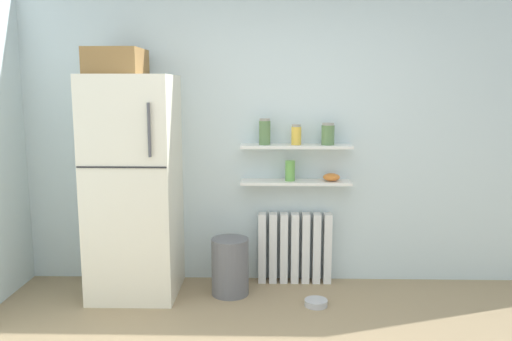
{
  "coord_description": "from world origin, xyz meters",
  "views": [
    {
      "loc": [
        -0.07,
        -2.49,
        1.71
      ],
      "look_at": [
        -0.17,
        1.6,
        1.05
      ],
      "focal_mm": 36.54,
      "sensor_mm": 36.0,
      "label": 1
    }
  ],
  "objects_px": {
    "vase": "(290,171)",
    "shelf_bowl": "(331,177)",
    "storage_jar_2": "(328,134)",
    "trash_bin": "(230,267)",
    "radiator": "(295,248)",
    "storage_jar_1": "(296,135)",
    "refrigerator": "(133,181)",
    "pet_food_bowl": "(316,303)",
    "storage_jar_0": "(265,132)"
  },
  "relations": [
    {
      "from": "refrigerator",
      "to": "trash_bin",
      "type": "xyz_separation_m",
      "value": [
        0.79,
        -0.03,
        -0.71
      ]
    },
    {
      "from": "trash_bin",
      "to": "refrigerator",
      "type": "bearing_deg",
      "value": 177.84
    },
    {
      "from": "storage_jar_1",
      "to": "shelf_bowl",
      "type": "height_order",
      "value": "storage_jar_1"
    },
    {
      "from": "shelf_bowl",
      "to": "storage_jar_2",
      "type": "bearing_deg",
      "value": 180.0
    },
    {
      "from": "shelf_bowl",
      "to": "pet_food_bowl",
      "type": "relative_size",
      "value": 0.79
    },
    {
      "from": "pet_food_bowl",
      "to": "storage_jar_1",
      "type": "bearing_deg",
      "value": 106.8
    },
    {
      "from": "storage_jar_0",
      "to": "refrigerator",
      "type": "bearing_deg",
      "value": -167.92
    },
    {
      "from": "radiator",
      "to": "shelf_bowl",
      "type": "bearing_deg",
      "value": -5.63
    },
    {
      "from": "storage_jar_0",
      "to": "radiator",
      "type": "bearing_deg",
      "value": 6.43
    },
    {
      "from": "vase",
      "to": "shelf_bowl",
      "type": "distance_m",
      "value": 0.36
    },
    {
      "from": "refrigerator",
      "to": "storage_jar_0",
      "type": "bearing_deg",
      "value": 12.08
    },
    {
      "from": "refrigerator",
      "to": "vase",
      "type": "relative_size",
      "value": 11.59
    },
    {
      "from": "refrigerator",
      "to": "storage_jar_2",
      "type": "relative_size",
      "value": 10.82
    },
    {
      "from": "shelf_bowl",
      "to": "vase",
      "type": "bearing_deg",
      "value": 180.0
    },
    {
      "from": "vase",
      "to": "shelf_bowl",
      "type": "height_order",
      "value": "vase"
    },
    {
      "from": "pet_food_bowl",
      "to": "shelf_bowl",
      "type": "bearing_deg",
      "value": 71.95
    },
    {
      "from": "storage_jar_1",
      "to": "storage_jar_2",
      "type": "distance_m",
      "value": 0.27
    },
    {
      "from": "storage_jar_1",
      "to": "shelf_bowl",
      "type": "distance_m",
      "value": 0.47
    },
    {
      "from": "radiator",
      "to": "shelf_bowl",
      "type": "distance_m",
      "value": 0.71
    },
    {
      "from": "refrigerator",
      "to": "vase",
      "type": "bearing_deg",
      "value": 10.09
    },
    {
      "from": "storage_jar_2",
      "to": "trash_bin",
      "type": "xyz_separation_m",
      "value": [
        -0.81,
        -0.26,
        -1.08
      ]
    },
    {
      "from": "radiator",
      "to": "storage_jar_1",
      "type": "distance_m",
      "value": 1.0
    },
    {
      "from": "radiator",
      "to": "vase",
      "type": "bearing_deg",
      "value": -148.34
    },
    {
      "from": "storage_jar_1",
      "to": "pet_food_bowl",
      "type": "height_order",
      "value": "storage_jar_1"
    },
    {
      "from": "storage_jar_1",
      "to": "vase",
      "type": "bearing_deg",
      "value": 180.0
    },
    {
      "from": "vase",
      "to": "trash_bin",
      "type": "distance_m",
      "value": 0.95
    },
    {
      "from": "storage_jar_2",
      "to": "storage_jar_0",
      "type": "bearing_deg",
      "value": 180.0
    },
    {
      "from": "storage_jar_0",
      "to": "storage_jar_2",
      "type": "height_order",
      "value": "storage_jar_0"
    },
    {
      "from": "vase",
      "to": "shelf_bowl",
      "type": "relative_size",
      "value": 1.2
    },
    {
      "from": "shelf_bowl",
      "to": "pet_food_bowl",
      "type": "xyz_separation_m",
      "value": [
        -0.16,
        -0.49,
        -0.92
      ]
    },
    {
      "from": "storage_jar_0",
      "to": "shelf_bowl",
      "type": "xyz_separation_m",
      "value": [
        0.57,
        0.0,
        -0.39
      ]
    },
    {
      "from": "shelf_bowl",
      "to": "radiator",
      "type": "bearing_deg",
      "value": 174.37
    },
    {
      "from": "radiator",
      "to": "storage_jar_2",
      "type": "distance_m",
      "value": 1.04
    },
    {
      "from": "trash_bin",
      "to": "pet_food_bowl",
      "type": "relative_size",
      "value": 2.61
    },
    {
      "from": "storage_jar_0",
      "to": "storage_jar_2",
      "type": "bearing_deg",
      "value": 0.0
    },
    {
      "from": "storage_jar_1",
      "to": "pet_food_bowl",
      "type": "bearing_deg",
      "value": -73.2
    },
    {
      "from": "refrigerator",
      "to": "radiator",
      "type": "xyz_separation_m",
      "value": [
        1.34,
        0.26,
        -0.64
      ]
    },
    {
      "from": "storage_jar_1",
      "to": "vase",
      "type": "xyz_separation_m",
      "value": [
        -0.05,
        0.0,
        -0.31
      ]
    },
    {
      "from": "storage_jar_0",
      "to": "shelf_bowl",
      "type": "relative_size",
      "value": 1.54
    },
    {
      "from": "refrigerator",
      "to": "shelf_bowl",
      "type": "distance_m",
      "value": 1.66
    },
    {
      "from": "refrigerator",
      "to": "radiator",
      "type": "relative_size",
      "value": 3.14
    },
    {
      "from": "refrigerator",
      "to": "pet_food_bowl",
      "type": "relative_size",
      "value": 11.05
    },
    {
      "from": "radiator",
      "to": "trash_bin",
      "type": "xyz_separation_m",
      "value": [
        -0.55,
        -0.29,
        -0.07
      ]
    },
    {
      "from": "refrigerator",
      "to": "pet_food_bowl",
      "type": "distance_m",
      "value": 1.77
    },
    {
      "from": "storage_jar_2",
      "to": "shelf_bowl",
      "type": "distance_m",
      "value": 0.37
    },
    {
      "from": "vase",
      "to": "pet_food_bowl",
      "type": "height_order",
      "value": "vase"
    },
    {
      "from": "storage_jar_2",
      "to": "radiator",
      "type": "bearing_deg",
      "value": 173.57
    },
    {
      "from": "refrigerator",
      "to": "shelf_bowl",
      "type": "height_order",
      "value": "refrigerator"
    },
    {
      "from": "storage_jar_1",
      "to": "shelf_bowl",
      "type": "bearing_deg",
      "value": 0.0
    },
    {
      "from": "radiator",
      "to": "vase",
      "type": "relative_size",
      "value": 3.69
    }
  ]
}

